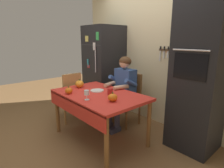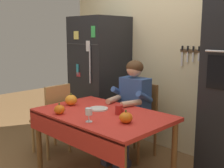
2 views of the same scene
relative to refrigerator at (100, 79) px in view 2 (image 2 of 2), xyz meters
The scene contains 12 objects.
back_wall_assembly 1.15m from the refrigerator, 21.32° to the left, with size 3.70×0.13×2.60m.
refrigerator is the anchor object (origin of this frame).
dining_table 1.32m from the refrigerator, 42.91° to the right, with size 1.40×0.90×0.74m.
chair_behind_person 0.94m from the refrigerator, ahead, with size 0.40×0.40×0.93m.
seated_person 0.91m from the refrigerator, 18.17° to the right, with size 0.47×0.55×1.25m.
chair_left_side 0.95m from the refrigerator, 86.74° to the right, with size 0.40×0.40×0.93m.
coffee_mug 1.36m from the refrigerator, 35.07° to the right, with size 0.11×0.08×0.10m.
wine_glass 1.59m from the refrigerator, 47.17° to the right, with size 0.07×0.07×0.13m.
pumpkin_large 1.01m from the refrigerator, 62.88° to the right, with size 0.14×0.14×0.15m.
pumpkin_medium 1.38m from the refrigerator, 61.07° to the right, with size 0.11×0.11×0.12m.
pumpkin_small 1.65m from the refrigerator, 35.00° to the right, with size 0.13×0.13×0.12m.
serving_tray 1.16m from the refrigerator, 44.32° to the right, with size 0.21×0.21×0.02m, color silver.
Camera 2 is at (2.04, -1.86, 1.56)m, focal length 44.74 mm.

